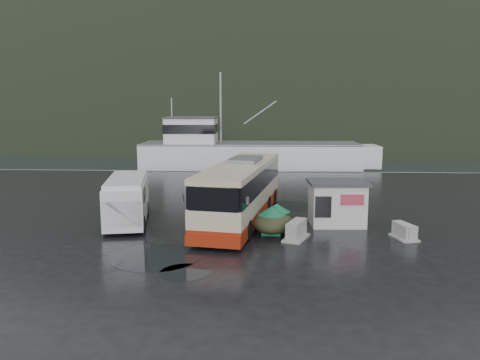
{
  "coord_description": "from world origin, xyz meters",
  "views": [
    {
      "loc": [
        3.05,
        -24.01,
        6.29
      ],
      "look_at": [
        1.61,
        4.44,
        1.7
      ],
      "focal_mm": 35.0,
      "sensor_mm": 36.0,
      "label": 1
    }
  ],
  "objects_px": {
    "jersey_barrier_a": "(404,239)",
    "dome_tent": "(273,233)",
    "coach_bus": "(241,219)",
    "fishing_trawler": "(250,162)",
    "waste_bin_right": "(271,233)",
    "ticket_kiosk": "(336,225)",
    "jersey_barrier_b": "(296,239)",
    "jersey_barrier_c": "(403,239)",
    "waste_bin_left": "(276,230)",
    "white_van": "(128,222)"
  },
  "relations": [
    {
      "from": "dome_tent",
      "to": "ticket_kiosk",
      "type": "bearing_deg",
      "value": 26.85
    },
    {
      "from": "jersey_barrier_c",
      "to": "dome_tent",
      "type": "bearing_deg",
      "value": 173.08
    },
    {
      "from": "white_van",
      "to": "jersey_barrier_c",
      "type": "relative_size",
      "value": 4.16
    },
    {
      "from": "waste_bin_right",
      "to": "jersey_barrier_c",
      "type": "height_order",
      "value": "waste_bin_right"
    },
    {
      "from": "dome_tent",
      "to": "jersey_barrier_b",
      "type": "bearing_deg",
      "value": -44.56
    },
    {
      "from": "jersey_barrier_b",
      "to": "fishing_trawler",
      "type": "relative_size",
      "value": 0.06
    },
    {
      "from": "jersey_barrier_c",
      "to": "jersey_barrier_a",
      "type": "bearing_deg",
      "value": -2.61
    },
    {
      "from": "coach_bus",
      "to": "fishing_trawler",
      "type": "xyz_separation_m",
      "value": [
        -0.3,
        26.79,
        0.0
      ]
    },
    {
      "from": "white_van",
      "to": "jersey_barrier_b",
      "type": "relative_size",
      "value": 3.4
    },
    {
      "from": "coach_bus",
      "to": "fishing_trawler",
      "type": "height_order",
      "value": "fishing_trawler"
    },
    {
      "from": "coach_bus",
      "to": "jersey_barrier_b",
      "type": "relative_size",
      "value": 6.8
    },
    {
      "from": "dome_tent",
      "to": "fishing_trawler",
      "type": "height_order",
      "value": "fishing_trawler"
    },
    {
      "from": "waste_bin_left",
      "to": "jersey_barrier_a",
      "type": "xyz_separation_m",
      "value": [
        6.02,
        -1.28,
        0.0
      ]
    },
    {
      "from": "jersey_barrier_a",
      "to": "dome_tent",
      "type": "bearing_deg",
      "value": 173.13
    },
    {
      "from": "coach_bus",
      "to": "ticket_kiosk",
      "type": "distance_m",
      "value": 5.16
    },
    {
      "from": "coach_bus",
      "to": "fishing_trawler",
      "type": "bearing_deg",
      "value": 100.05
    },
    {
      "from": "waste_bin_left",
      "to": "waste_bin_right",
      "type": "xyz_separation_m",
      "value": [
        -0.27,
        -0.68,
        0.0
      ]
    },
    {
      "from": "dome_tent",
      "to": "jersey_barrier_a",
      "type": "distance_m",
      "value": 6.28
    },
    {
      "from": "ticket_kiosk",
      "to": "fishing_trawler",
      "type": "height_order",
      "value": "fishing_trawler"
    },
    {
      "from": "dome_tent",
      "to": "white_van",
      "type": "bearing_deg",
      "value": 168.12
    },
    {
      "from": "coach_bus",
      "to": "jersey_barrier_a",
      "type": "bearing_deg",
      "value": -13.69
    },
    {
      "from": "waste_bin_left",
      "to": "jersey_barrier_c",
      "type": "relative_size",
      "value": 0.95
    },
    {
      "from": "waste_bin_left",
      "to": "jersey_barrier_c",
      "type": "distance_m",
      "value": 6.09
    },
    {
      "from": "ticket_kiosk",
      "to": "jersey_barrier_b",
      "type": "xyz_separation_m",
      "value": [
        -2.31,
        -2.8,
        0.0
      ]
    },
    {
      "from": "jersey_barrier_b",
      "to": "jersey_barrier_c",
      "type": "relative_size",
      "value": 1.22
    },
    {
      "from": "white_van",
      "to": "coach_bus",
      "type": "bearing_deg",
      "value": -1.96
    },
    {
      "from": "waste_bin_right",
      "to": "jersey_barrier_b",
      "type": "distance_m",
      "value": 1.48
    },
    {
      "from": "white_van",
      "to": "dome_tent",
      "type": "bearing_deg",
      "value": -23.04
    },
    {
      "from": "coach_bus",
      "to": "waste_bin_left",
      "type": "bearing_deg",
      "value": -38.59
    },
    {
      "from": "white_van",
      "to": "jersey_barrier_b",
      "type": "bearing_deg",
      "value": -28.16
    },
    {
      "from": "dome_tent",
      "to": "jersey_barrier_a",
      "type": "xyz_separation_m",
      "value": [
        6.23,
        -0.75,
        0.0
      ]
    },
    {
      "from": "jersey_barrier_c",
      "to": "ticket_kiosk",
      "type": "bearing_deg",
      "value": 138.17
    },
    {
      "from": "waste_bin_left",
      "to": "jersey_barrier_b",
      "type": "xyz_separation_m",
      "value": [
        0.88,
        -1.6,
        0.0
      ]
    },
    {
      "from": "jersey_barrier_c",
      "to": "fishing_trawler",
      "type": "distance_m",
      "value": 31.24
    },
    {
      "from": "white_van",
      "to": "waste_bin_left",
      "type": "distance_m",
      "value": 8.06
    },
    {
      "from": "waste_bin_right",
      "to": "fishing_trawler",
      "type": "relative_size",
      "value": 0.05
    },
    {
      "from": "waste_bin_right",
      "to": "fishing_trawler",
      "type": "bearing_deg",
      "value": 93.71
    },
    {
      "from": "white_van",
      "to": "fishing_trawler",
      "type": "distance_m",
      "value": 28.37
    },
    {
      "from": "coach_bus",
      "to": "jersey_barrier_b",
      "type": "distance_m",
      "value": 4.62
    },
    {
      "from": "coach_bus",
      "to": "waste_bin_left",
      "type": "xyz_separation_m",
      "value": [
        1.89,
        -2.1,
        0.0
      ]
    },
    {
      "from": "white_van",
      "to": "jersey_barrier_c",
      "type": "xyz_separation_m",
      "value": [
        13.94,
        -2.38,
        0.0
      ]
    },
    {
      "from": "waste_bin_right",
      "to": "jersey_barrier_b",
      "type": "bearing_deg",
      "value": -38.53
    },
    {
      "from": "white_van",
      "to": "ticket_kiosk",
      "type": "xyz_separation_m",
      "value": [
        11.18,
        0.09,
        0.0
      ]
    },
    {
      "from": "jersey_barrier_b",
      "to": "dome_tent",
      "type": "bearing_deg",
      "value": 135.44
    },
    {
      "from": "waste_bin_left",
      "to": "fishing_trawler",
      "type": "bearing_deg",
      "value": 94.34
    },
    {
      "from": "dome_tent",
      "to": "ticket_kiosk",
      "type": "distance_m",
      "value": 3.81
    },
    {
      "from": "coach_bus",
      "to": "waste_bin_right",
      "type": "relative_size",
      "value": 8.86
    },
    {
      "from": "jersey_barrier_b",
      "to": "fishing_trawler",
      "type": "height_order",
      "value": "fishing_trawler"
    },
    {
      "from": "coach_bus",
      "to": "jersey_barrier_b",
      "type": "xyz_separation_m",
      "value": [
        2.77,
        -3.7,
        0.0
      ]
    },
    {
      "from": "jersey_barrier_b",
      "to": "fishing_trawler",
      "type": "distance_m",
      "value": 30.64
    }
  ]
}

